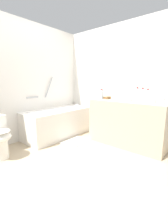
# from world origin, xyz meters

# --- Properties ---
(ground_plane) EXTENTS (4.16, 4.16, 0.00)m
(ground_plane) POSITION_xyz_m (0.00, 0.00, 0.00)
(ground_plane) COLOR tan
(wall_back_tiled) EXTENTS (3.56, 0.10, 2.36)m
(wall_back_tiled) POSITION_xyz_m (0.00, 1.42, 1.18)
(wall_back_tiled) COLOR silver
(wall_back_tiled) RESTS_ON ground_plane
(wall_right_mirror) EXTENTS (0.10, 3.14, 2.36)m
(wall_right_mirror) POSITION_xyz_m (1.63, 0.00, 1.18)
(wall_right_mirror) COLOR silver
(wall_right_mirror) RESTS_ON ground_plane
(bathtub) EXTENTS (1.55, 0.65, 1.29)m
(bathtub) POSITION_xyz_m (0.73, 1.04, 0.32)
(bathtub) COLOR white
(bathtub) RESTS_ON ground_plane
(vanity_counter) EXTENTS (0.61, 1.40, 0.84)m
(vanity_counter) POSITION_xyz_m (1.27, -0.34, 0.42)
(vanity_counter) COLOR tan
(vanity_counter) RESTS_ON ground_plane
(sink_basin) EXTENTS (0.33, 0.33, 0.05)m
(sink_basin) POSITION_xyz_m (1.25, -0.23, 0.87)
(sink_basin) COLOR white
(sink_basin) RESTS_ON vanity_counter
(sink_faucet) EXTENTS (0.12, 0.15, 0.07)m
(sink_faucet) POSITION_xyz_m (1.45, -0.23, 0.88)
(sink_faucet) COLOR #A5A5AA
(sink_faucet) RESTS_ON vanity_counter
(water_bottle_0) EXTENTS (0.06, 0.06, 0.19)m
(water_bottle_0) POSITION_xyz_m (1.29, 0.27, 0.93)
(water_bottle_0) COLOR silver
(water_bottle_0) RESTS_ON vanity_counter
(water_bottle_1) EXTENTS (0.06, 0.06, 0.25)m
(water_bottle_1) POSITION_xyz_m (1.23, -0.50, 0.96)
(water_bottle_1) COLOR silver
(water_bottle_1) RESTS_ON vanity_counter
(water_bottle_2) EXTENTS (0.06, 0.06, 0.23)m
(water_bottle_2) POSITION_xyz_m (1.28, -0.66, 0.95)
(water_bottle_2) COLOR silver
(water_bottle_2) RESTS_ON vanity_counter
(water_bottle_3) EXTENTS (0.07, 0.07, 0.25)m
(water_bottle_3) POSITION_xyz_m (1.25, -0.58, 0.96)
(water_bottle_3) COLOR silver
(water_bottle_3) RESTS_ON vanity_counter
(water_bottle_4) EXTENTS (0.06, 0.06, 0.20)m
(water_bottle_4) POSITION_xyz_m (1.21, 0.24, 0.94)
(water_bottle_4) COLOR silver
(water_bottle_4) RESTS_ON vanity_counter
(drinking_glass_0) EXTENTS (0.07, 0.07, 0.10)m
(drinking_glass_0) POSITION_xyz_m (1.28, -0.90, 0.89)
(drinking_glass_0) COLOR white
(drinking_glass_0) RESTS_ON vanity_counter
(drinking_glass_1) EXTENTS (0.07, 0.07, 0.10)m
(drinking_glass_1) POSITION_xyz_m (1.19, -0.79, 0.89)
(drinking_glass_1) COLOR white
(drinking_glass_1) RESTS_ON vanity_counter
(amenity_basket) EXTENTS (0.14, 0.10, 0.05)m
(amenity_basket) POSITION_xyz_m (1.27, 0.13, 0.87)
(amenity_basket) COLOR brown
(amenity_basket) RESTS_ON vanity_counter
(bath_mat) EXTENTS (0.54, 0.37, 0.01)m
(bath_mat) POSITION_xyz_m (0.69, 0.49, 0.01)
(bath_mat) COLOR white
(bath_mat) RESTS_ON ground_plane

